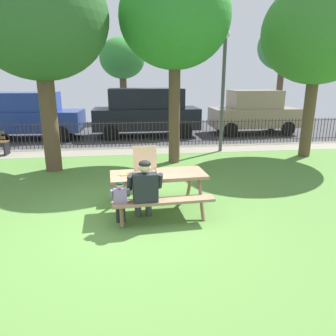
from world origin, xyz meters
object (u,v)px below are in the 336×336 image
Objects in this scene: pizza_box_open at (146,167)px; child_at_table at (120,199)px; parked_car_far_left at (28,115)px; far_tree_center at (283,48)px; pizza_slice_on_table at (124,174)px; lamp_post_walkway at (223,80)px; adult_at_table at (145,189)px; tree_by_fence at (39,18)px; tree_midground_right at (319,33)px; tree_midground_left at (175,19)px; parked_car_center at (254,112)px; picnic_table_foreground at (158,182)px; parked_car_left at (146,111)px; far_tree_midleft at (122,59)px.

pizza_box_open is 0.86m from child_at_table.
far_tree_center is (13.99, 5.75, 3.33)m from parked_car_far_left.
far_tree_center is (9.92, 14.12, 3.56)m from pizza_slice_on_table.
far_tree_center reaches higher than lamp_post_walkway.
adult_at_table is 6.47m from lamp_post_walkway.
lamp_post_walkway is at bearing 58.15° from child_at_table.
tree_by_fence is at bearing -137.62° from far_tree_center.
far_tree_center reaches higher than adult_at_table.
adult_at_table is 0.20× the size of far_tree_center.
child_at_table is at bearing -143.36° from tree_midground_right.
tree_by_fence is (-3.50, -0.44, -0.13)m from tree_midground_left.
lamp_post_walkway is (2.94, 4.91, 1.57)m from pizza_box_open.
parked_car_center is at bearing -0.01° from parked_car_far_left.
lamp_post_walkway is 8.30m from parked_car_far_left.
picnic_table_foreground is at bearing -143.67° from tree_midground_right.
pizza_slice_on_table is 0.05× the size of parked_car_left.
parked_car_left is (0.53, 8.34, 0.21)m from pizza_box_open.
child_at_table is (-0.72, -0.58, -0.09)m from picnic_table_foreground.
child_at_table is 0.17× the size of far_tree_midleft.
far_tree_midleft is at bearing 91.97° from pizza_box_open.
tree_by_fence is at bearing -162.29° from lamp_post_walkway.
far_tree_midleft reaches higher than picnic_table_foreground.
parked_car_far_left is at bearing -157.66° from far_tree_center.
far_tree_center is at bearing 55.95° from pizza_box_open.
parked_car_left is at bearing 125.03° from lamp_post_walkway.
pizza_slice_on_table is at bearing -124.08° from lamp_post_walkway.
parked_car_center is at bearing 90.26° from tree_midground_right.
adult_at_table reaches higher than picnic_table_foreground.
parked_car_far_left is (-7.41, 3.43, -1.45)m from lamp_post_walkway.
tree_by_fence is 1.21× the size of parked_car_left.
pizza_slice_on_table is at bearing -96.38° from parked_car_left.
parked_car_left reaches higher than pizza_slice_on_table.
pizza_slice_on_table is 0.06× the size of parked_car_center.
picnic_table_foreground is 9.89m from parked_car_center.
parked_car_center is (-0.02, 4.48, -2.80)m from tree_midground_right.
far_tree_midleft is (-1.02, 5.75, 2.50)m from parked_car_left.
adult_at_table is 8.91m from parked_car_left.
parked_car_far_left is (-4.07, 8.37, 0.23)m from pizza_slice_on_table.
tree_midground_right is (5.57, 4.41, 3.16)m from adult_at_table.
far_tree_center reaches higher than tree_midground_left.
child_at_table is 0.22× the size of parked_car_center.
lamp_post_walkway is at bearing 55.92° from pizza_slice_on_table.
tree_by_fence is at bearing -68.22° from parked_car_far_left.
pizza_slice_on_table is 17.62m from far_tree_center.
tree_midground_left is 3.53m from tree_by_fence.
lamp_post_walkway reaches higher than parked_car_far_left.
pizza_slice_on_table is at bearing -146.66° from tree_midground_right.
parked_car_far_left reaches higher than pizza_slice_on_table.
child_at_table is at bearing -62.98° from tree_by_fence.
parked_car_center is at bearing 56.22° from child_at_table.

